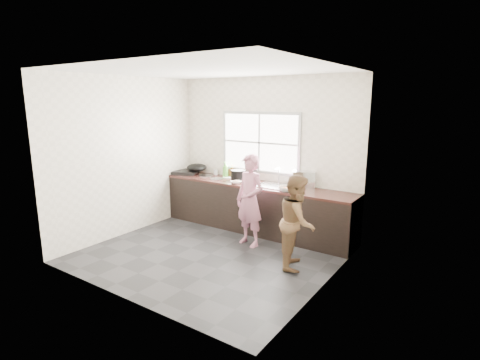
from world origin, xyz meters
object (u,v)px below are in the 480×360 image
Objects in this scene: wok at (197,167)px; pot_lid_right at (217,179)px; bowl_mince at (236,182)px; glass_jar at (216,172)px; plate_food at (228,177)px; woman at (250,203)px; black_pot at (238,175)px; cutting_board at (246,180)px; bottle_green at (225,170)px; person_side at (297,221)px; bottle_brown_short at (244,174)px; bottle_brown_tall at (232,172)px; dish_rack at (304,179)px; bowl_crabs at (286,189)px; pot_lid_left at (206,176)px; burner at (185,172)px; bowl_held at (284,189)px.

pot_lid_right is (0.62, -0.15, -0.13)m from wok.
glass_jar is (-0.78, 0.42, 0.03)m from bowl_mince.
woman is at bearing -38.00° from plate_food.
glass_jar is 0.26× the size of wok.
glass_jar reaches higher than plate_food.
black_pot is 0.68m from glass_jar.
bottle_green is (-0.51, 0.07, 0.13)m from cutting_board.
pot_lid_right is at bearing 46.32° from person_side.
bottle_brown_short reaches higher than bowl_mince.
cutting_board is at bearing -20.62° from bottle_brown_tall.
woman is 7.44× the size of bottle_brown_short.
glass_jar is at bearing 155.83° from dish_rack.
bowl_mince is 1.02× the size of bottle_brown_short.
bowl_crabs is 1.82m from glass_jar.
bottle_green is at bearing 156.54° from woman.
woman reaches higher than wok.
wok is at bearing 172.18° from bowl_crabs.
bottle_brown_short reaches higher than pot_lid_left.
bottle_brown_tall reaches higher than cutting_board.
dish_rack is (1.21, 0.18, 0.04)m from black_pot.
bottle_green reaches higher than dish_rack.
bottle_brown_tall is 0.34m from pot_lid_right.
pot_lid_left is at bearing 161.35° from dish_rack.
wok is at bearing 179.49° from cutting_board.
burner is at bearing 175.10° from woman.
woman is 0.63m from bowl_crabs.
bowl_crabs is 0.72× the size of pot_lid_left.
bowl_mince reaches higher than plate_food.
person_side is 7.07× the size of bottle_brown_short.
dish_rack is at bearing 76.92° from bowl_crabs.
black_pot is at bearing 164.22° from dish_rack.
bottle_brown_tall is at bearing 161.83° from bowl_held.
person_side is 4.91× the size of black_pot.
bottle_brown_tall is 0.53m from pot_lid_left.
plate_food is at bearing 166.13° from bowl_crabs.
plate_food is (-0.29, 0.09, -0.09)m from black_pot.
wok reaches higher than burner.
dish_rack is 1.65m from pot_lid_right.
plate_food is 0.47m from pot_lid_left.
bottle_green is at bearing 165.52° from black_pot.
bottle_brown_tall is at bearing 11.17° from wok.
dish_rack is at bearing 8.39° from black_pot.
bowl_mince is (-0.57, 0.44, 0.19)m from woman.
bottle_brown_short is at bearing 34.07° from person_side.
pot_lid_left is at bearing 47.08° from person_side.
person_side is at bearing -50.91° from bowl_held.
black_pot is at bearing 116.79° from bowl_mince.
bowl_crabs is at bearing -13.96° from glass_jar.
bowl_held is 0.83× the size of pot_lid_right.
black_pot is at bearing 148.33° from woman.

